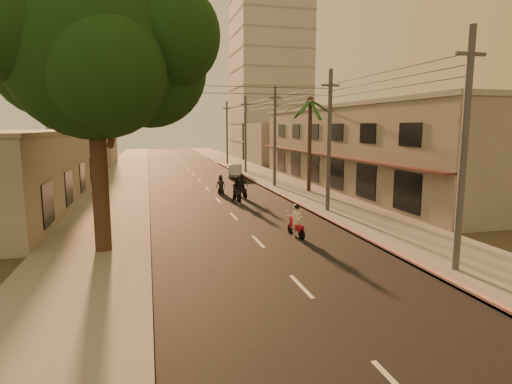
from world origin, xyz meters
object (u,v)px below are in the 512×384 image
broadleaf_tree (103,53)px  scooter_mid_a (237,190)px  scooter_red (297,222)px  scooter_far_a (221,185)px  palm_tree (310,106)px  parked_car (235,171)px  scooter_mid_b (242,187)px

broadleaf_tree → scooter_mid_a: broadleaf_tree is taller
broadleaf_tree → scooter_red: size_ratio=6.99×
scooter_mid_a → scooter_far_a: 3.79m
palm_tree → parked_car: bearing=107.3°
scooter_far_a → palm_tree: bearing=11.6°
scooter_mid_a → scooter_mid_b: 1.84m
palm_tree → scooter_mid_a: palm_tree is taller
broadleaf_tree → scooter_far_a: bearing=63.6°
palm_tree → scooter_mid_b: 8.80m
scooter_red → scooter_mid_a: 10.73m
broadleaf_tree → scooter_red: bearing=1.5°
palm_tree → parked_car: palm_tree is taller
scooter_red → scooter_mid_a: bearing=86.8°
scooter_mid_a → scooter_far_a: (-0.59, 3.74, -0.12)m
broadleaf_tree → parked_car: size_ratio=2.78×
broadleaf_tree → scooter_red: broadleaf_tree is taller
scooter_red → scooter_mid_b: bearing=82.9°
parked_car → scooter_red: bearing=-82.7°
scooter_mid_a → scooter_far_a: bearing=95.5°
scooter_red → parked_car: (2.12, 25.82, -0.07)m
palm_tree → scooter_red: bearing=-113.5°
scooter_far_a → scooter_red: bearing=-66.5°
scooter_mid_a → palm_tree: bearing=20.1°
scooter_far_a → parked_car: size_ratio=0.37×
palm_tree → scooter_mid_b: size_ratio=4.35×
broadleaf_tree → scooter_far_a: size_ratio=7.59×
scooter_mid_b → scooter_far_a: bearing=110.4°
scooter_mid_a → scooter_mid_b: size_ratio=1.02×
palm_tree → scooter_red: 16.18m
scooter_mid_b → broadleaf_tree: bearing=-136.5°
scooter_far_a → scooter_mid_a: bearing=-63.0°
scooter_far_a → scooter_mid_b: bearing=-39.4°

